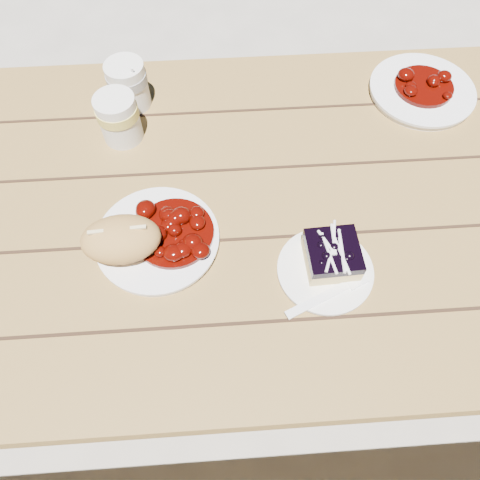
{
  "coord_description": "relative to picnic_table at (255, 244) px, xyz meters",
  "views": [
    {
      "loc": [
        -0.07,
        -0.5,
        1.48
      ],
      "look_at": [
        -0.04,
        -0.12,
        0.81
      ],
      "focal_mm": 35.0,
      "sensor_mm": 36.0,
      "label": 1
    }
  ],
  "objects": [
    {
      "name": "blueberry_cake",
      "position": [
        0.11,
        -0.14,
        0.2
      ],
      "size": [
        0.09,
        0.09,
        0.05
      ],
      "rotation": [
        0.0,
        0.0,
        0.04
      ],
      "color": "#F8DB87",
      "rests_on": "dessert_plate"
    },
    {
      "name": "ground",
      "position": [
        0.0,
        0.0,
        -0.59
      ],
      "size": [
        60.0,
        60.0,
        0.0
      ],
      "primitive_type": "plane",
      "color": "#A09A90",
      "rests_on": "ground"
    },
    {
      "name": "second_plate",
      "position": [
        0.38,
        0.27,
        0.17
      ],
      "size": [
        0.22,
        0.22,
        0.02
      ],
      "primitive_type": "cylinder",
      "color": "white",
      "rests_on": "picnic_table"
    },
    {
      "name": "fork_dessert",
      "position": [
        0.08,
        -0.21,
        0.17
      ],
      "size": [
        0.16,
        0.09,
        0.0
      ],
      "primitive_type": null,
      "rotation": [
        0.0,
        0.0,
        -1.15
      ],
      "color": "white",
      "rests_on": "dessert_plate"
    },
    {
      "name": "dessert_plate",
      "position": [
        0.1,
        -0.16,
        0.17
      ],
      "size": [
        0.16,
        0.16,
        0.01
      ],
      "primitive_type": "cylinder",
      "color": "white",
      "rests_on": "picnic_table"
    },
    {
      "name": "picnic_table",
      "position": [
        0.0,
        0.0,
        0.0
      ],
      "size": [
        2.0,
        1.55,
        0.75
      ],
      "color": "brown",
      "rests_on": "ground"
    },
    {
      "name": "bread_roll",
      "position": [
        -0.24,
        -0.1,
        0.21
      ],
      "size": [
        0.14,
        0.1,
        0.07
      ],
      "primitive_type": "ellipsoid",
      "rotation": [
        0.0,
        0.0,
        0.06
      ],
      "color": "#B78846",
      "rests_on": "main_plate"
    },
    {
      "name": "main_plate",
      "position": [
        -0.19,
        -0.08,
        0.17
      ],
      "size": [
        0.22,
        0.22,
        0.02
      ],
      "primitive_type": "cylinder",
      "color": "white",
      "rests_on": "picnic_table"
    },
    {
      "name": "second_cup",
      "position": [
        -0.26,
        0.18,
        0.21
      ],
      "size": [
        0.08,
        0.08,
        0.1
      ],
      "primitive_type": "cylinder",
      "color": "white",
      "rests_on": "picnic_table"
    },
    {
      "name": "coffee_cup",
      "position": [
        -0.25,
        0.28,
        0.21
      ],
      "size": [
        0.08,
        0.08,
        0.1
      ],
      "primitive_type": "cylinder",
      "color": "white",
      "rests_on": "picnic_table"
    },
    {
      "name": "goulash_stew",
      "position": [
        -0.16,
        -0.07,
        0.2
      ],
      "size": [
        0.14,
        0.14,
        0.04
      ],
      "primitive_type": null,
      "color": "#480702",
      "rests_on": "main_plate"
    },
    {
      "name": "second_stew",
      "position": [
        0.38,
        0.27,
        0.2
      ],
      "size": [
        0.13,
        0.13,
        0.04
      ],
      "primitive_type": null,
      "color": "#480702",
      "rests_on": "second_plate"
    }
  ]
}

